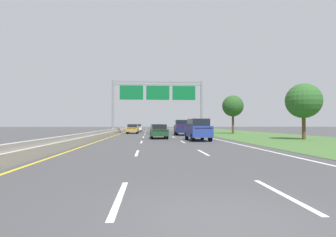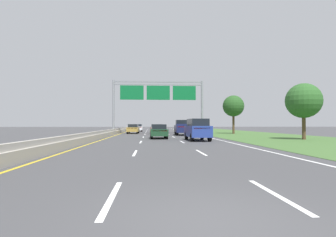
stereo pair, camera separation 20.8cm
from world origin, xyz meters
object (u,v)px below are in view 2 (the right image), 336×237
at_px(pickup_truck_navy, 182,128).
at_px(car_red_centre_lane_sedan, 157,129).
at_px(car_blue_right_lane_suv, 197,129).
at_px(roadside_tree_near, 304,101).
at_px(roadside_tree_mid, 233,106).
at_px(car_darkgreen_centre_lane_sedan, 159,131).
at_px(car_white_left_lane_sedan, 138,128).
at_px(overhead_sign_gantry, 158,96).
at_px(car_gold_left_lane_sedan, 133,129).

relative_size(pickup_truck_navy, car_red_centre_lane_sedan, 1.23).
relative_size(car_blue_right_lane_suv, roadside_tree_near, 0.82).
distance_m(roadside_tree_near, roadside_tree_mid, 16.90).
xyz_separation_m(pickup_truck_navy, roadside_tree_near, (11.07, -12.23, 2.91)).
xyz_separation_m(pickup_truck_navy, car_darkgreen_centre_lane_sedan, (-3.69, -8.87, -0.26)).
xyz_separation_m(pickup_truck_navy, car_white_left_lane_sedan, (-7.24, 19.24, -0.26)).
bearing_deg(car_white_left_lane_sedan, roadside_tree_near, -151.03).
bearing_deg(overhead_sign_gantry, car_gold_left_lane_sedan, 165.94).
bearing_deg(pickup_truck_navy, car_darkgreen_centre_lane_sedan, 159.08).
bearing_deg(car_blue_right_lane_suv, overhead_sign_gantry, 8.55).
xyz_separation_m(car_red_centre_lane_sedan, car_gold_left_lane_sedan, (-3.84, 3.87, 0.00)).
xyz_separation_m(overhead_sign_gantry, car_darkgreen_centre_lane_sedan, (-0.38, -14.49, -5.50)).
relative_size(car_white_left_lane_sedan, car_blue_right_lane_suv, 0.93).
height_order(car_white_left_lane_sedan, car_blue_right_lane_suv, car_blue_right_lane_suv).
bearing_deg(car_blue_right_lane_suv, car_red_centre_lane_sedan, 11.52).
bearing_deg(pickup_truck_navy, roadside_tree_mid, -61.68).
bearing_deg(roadside_tree_mid, car_gold_left_lane_sedan, 172.64).
bearing_deg(car_white_left_lane_sedan, overhead_sign_gantry, -165.12).
bearing_deg(pickup_truck_navy, overhead_sign_gantry, 32.16).
distance_m(car_darkgreen_centre_lane_sedan, car_blue_right_lane_suv, 5.36).
xyz_separation_m(pickup_truck_navy, car_blue_right_lane_suv, (-0.02, -12.77, 0.02)).
bearing_deg(car_red_centre_lane_sedan, car_blue_right_lane_suv, -168.52).
height_order(car_gold_left_lane_sedan, roadside_tree_near, roadside_tree_near).
height_order(car_darkgreen_centre_lane_sedan, roadside_tree_mid, roadside_tree_mid).
relative_size(car_gold_left_lane_sedan, car_blue_right_lane_suv, 0.94).
relative_size(overhead_sign_gantry, car_white_left_lane_sedan, 3.39).
distance_m(car_white_left_lane_sedan, car_gold_left_lane_sedan, 12.58).
relative_size(car_darkgreen_centre_lane_sedan, roadside_tree_mid, 0.70).
xyz_separation_m(overhead_sign_gantry, car_gold_left_lane_sedan, (-4.17, 1.05, -5.50)).
relative_size(overhead_sign_gantry, car_gold_left_lane_sedan, 3.39).
bearing_deg(overhead_sign_gantry, pickup_truck_navy, -59.50).
height_order(overhead_sign_gantry, car_blue_right_lane_suv, overhead_sign_gantry).
bearing_deg(overhead_sign_gantry, roadside_tree_near, -51.14).
relative_size(roadside_tree_near, roadside_tree_mid, 0.92).
bearing_deg(car_gold_left_lane_sedan, overhead_sign_gantry, -102.55).
xyz_separation_m(overhead_sign_gantry, roadside_tree_near, (14.38, -17.85, -2.34)).
xyz_separation_m(car_white_left_lane_sedan, car_darkgreen_centre_lane_sedan, (3.55, -28.11, 0.00)).
bearing_deg(car_gold_left_lane_sedan, roadside_tree_near, -134.01).
relative_size(car_darkgreen_centre_lane_sedan, car_blue_right_lane_suv, 0.93).
distance_m(car_white_left_lane_sedan, roadside_tree_near, 36.55).
bearing_deg(car_blue_right_lane_suv, car_white_left_lane_sedan, 11.13).
distance_m(car_darkgreen_centre_lane_sedan, roadside_tree_mid, 18.85).
distance_m(pickup_truck_navy, car_red_centre_lane_sedan, 4.59).
bearing_deg(roadside_tree_mid, car_white_left_lane_sedan, 137.88).
height_order(overhead_sign_gantry, roadside_tree_near, overhead_sign_gantry).
relative_size(car_white_left_lane_sedan, roadside_tree_mid, 0.70).
height_order(overhead_sign_gantry, roadside_tree_mid, overhead_sign_gantry).
relative_size(car_gold_left_lane_sedan, roadside_tree_near, 0.77).
bearing_deg(pickup_truck_navy, car_red_centre_lane_sedan, 54.22).
bearing_deg(car_darkgreen_centre_lane_sedan, roadside_tree_mid, -44.77).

